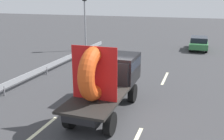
# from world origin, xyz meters

# --- Properties ---
(ground_plane) EXTENTS (120.00, 120.00, 0.00)m
(ground_plane) POSITION_xyz_m (0.00, 0.00, 0.00)
(ground_plane) COLOR #38383A
(flatbed_truck) EXTENTS (2.02, 5.49, 3.31)m
(flatbed_truck) POSITION_xyz_m (-0.39, 0.40, 1.64)
(flatbed_truck) COLOR black
(flatbed_truck) RESTS_ON ground_plane
(distant_sedan) EXTENTS (1.73, 4.03, 1.32)m
(distant_sedan) POSITION_xyz_m (3.40, 16.68, 0.71)
(distant_sedan) COLOR black
(distant_sedan) RESTS_ON ground_plane
(traffic_light) EXTENTS (0.42, 0.36, 5.69)m
(traffic_light) POSITION_xyz_m (-7.24, 12.72, 3.72)
(traffic_light) COLOR gray
(traffic_light) RESTS_ON ground_plane
(guardrail) EXTENTS (0.10, 16.45, 0.71)m
(guardrail) POSITION_xyz_m (-6.27, 6.24, 0.53)
(guardrail) COLOR gray
(guardrail) RESTS_ON ground_plane
(lane_dash_left_near) EXTENTS (0.16, 2.28, 0.01)m
(lane_dash_left_near) POSITION_xyz_m (-2.28, -2.41, 0.00)
(lane_dash_left_near) COLOR beige
(lane_dash_left_near) RESTS_ON ground_plane
(lane_dash_left_far) EXTENTS (0.16, 2.05, 0.01)m
(lane_dash_left_far) POSITION_xyz_m (-2.28, 6.02, 0.00)
(lane_dash_left_far) COLOR beige
(lane_dash_left_far) RESTS_ON ground_plane
(lane_dash_right_far) EXTENTS (0.16, 2.77, 0.01)m
(lane_dash_right_far) POSITION_xyz_m (1.51, 6.00, 0.00)
(lane_dash_right_far) COLOR beige
(lane_dash_right_far) RESTS_ON ground_plane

